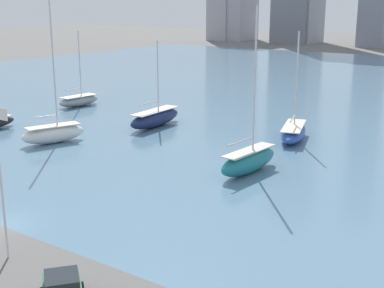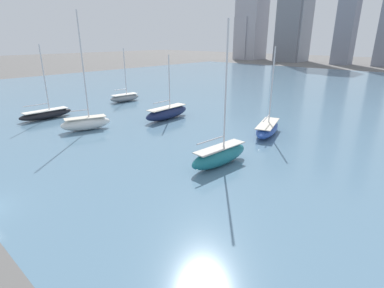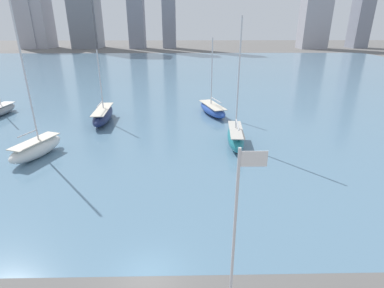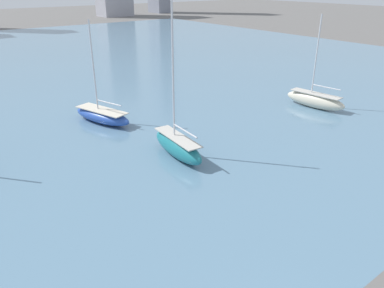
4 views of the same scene
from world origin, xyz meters
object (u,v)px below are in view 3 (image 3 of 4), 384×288
object	(u,v)px
flag_pole	(236,234)
sailboat_teal	(236,137)
sailboat_gray	(0,110)
sailboat_white	(36,148)
sailboat_blue	(212,109)
sailboat_navy	(103,115)

from	to	relation	value
flag_pole	sailboat_teal	size ratio (longest dim) A/B	0.64
flag_pole	sailboat_gray	size ratio (longest dim) A/B	0.86
flag_pole	sailboat_white	xyz separation A→B (m)	(-19.15, 20.28, -4.10)
sailboat_gray	sailboat_white	world-z (taller)	sailboat_white
flag_pole	sailboat_teal	world-z (taller)	sailboat_teal
sailboat_gray	sailboat_blue	world-z (taller)	sailboat_blue
sailboat_navy	flag_pole	bearing A→B (deg)	-68.34
sailboat_teal	sailboat_blue	size ratio (longest dim) A/B	1.23
flag_pole	sailboat_white	size ratio (longest dim) A/B	0.57
sailboat_white	sailboat_blue	bearing A→B (deg)	57.39
sailboat_teal	sailboat_navy	size ratio (longest dim) A/B	1.41
sailboat_teal	sailboat_navy	bearing A→B (deg)	157.20
sailboat_teal	sailboat_gray	size ratio (longest dim) A/B	1.34
sailboat_gray	sailboat_blue	xyz separation A→B (m)	(34.93, -0.41, 0.04)
sailboat_gray	sailboat_navy	bearing A→B (deg)	-7.93
sailboat_navy	sailboat_white	size ratio (longest dim) A/B	0.63
sailboat_teal	sailboat_gray	xyz separation A→B (m)	(-36.66, 13.92, -0.31)
sailboat_navy	sailboat_blue	world-z (taller)	sailboat_blue
flag_pole	sailboat_navy	xyz separation A→B (m)	(-14.89, 32.98, -4.14)
sailboat_teal	sailboat_white	size ratio (longest dim) A/B	0.89
sailboat_navy	sailboat_white	distance (m)	13.39
sailboat_teal	sailboat_navy	world-z (taller)	sailboat_teal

